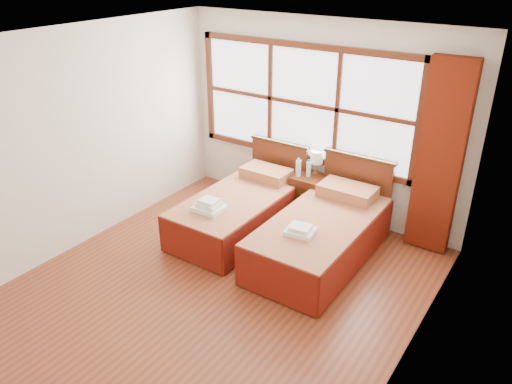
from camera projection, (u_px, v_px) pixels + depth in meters
The scene contains 15 objects.
floor at pixel (218, 289), 5.41m from camera, with size 4.50×4.50×0.00m, color brown.
ceiling at pixel (208, 42), 4.27m from camera, with size 4.50×4.50×0.00m, color white.
wall_back at pixel (320, 121), 6.52m from camera, with size 4.00×4.00×0.00m, color silver.
wall_left at pixel (80, 140), 5.85m from camera, with size 4.50×4.50×0.00m, color silver.
wall_right at pixel (417, 240), 3.84m from camera, with size 4.50×4.50×0.00m, color silver.
window at pixel (303, 103), 6.53m from camera, with size 3.16×0.06×1.56m.
curtain at pixel (440, 159), 5.67m from camera, with size 0.50×0.16×2.30m, color #661A0A.
bed_left at pixel (241, 209), 6.45m from camera, with size 0.97×1.99×0.94m.
bed_right at pixel (322, 234), 5.85m from camera, with size 1.02×2.04×0.99m.
nightstand at pixel (309, 197), 6.75m from camera, with size 0.45×0.44×0.60m.
towels_left at pixel (209, 206), 5.95m from camera, with size 0.35×0.31×0.14m.
towels_right at pixel (300, 230), 5.42m from camera, with size 0.34×0.31×0.09m.
lamp at pixel (317, 158), 6.62m from camera, with size 0.16×0.16×0.32m.
bottle_near at pixel (298, 168), 6.59m from camera, with size 0.07×0.07×0.25m.
bottle_far at pixel (309, 169), 6.60m from camera, with size 0.06×0.06×0.23m.
Camera 1 is at (2.81, -3.42, 3.31)m, focal length 35.00 mm.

